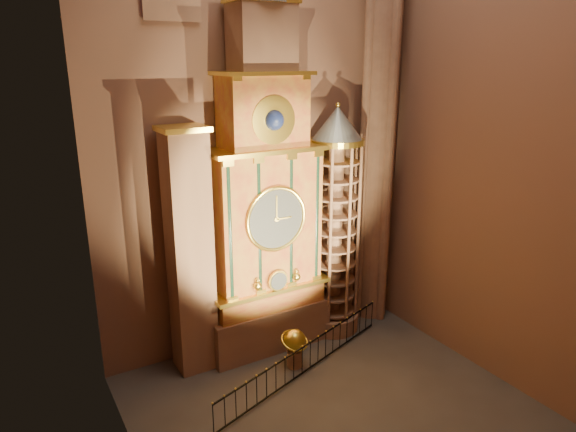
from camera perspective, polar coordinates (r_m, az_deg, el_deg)
floor at (r=20.91m, az=4.48°, el=-19.99°), size 14.00×14.00×0.00m
wall_back at (r=21.90m, az=-4.09°, el=12.88°), size 22.00×0.00×22.00m
wall_left at (r=13.90m, az=-19.12°, el=9.62°), size 0.00×22.00×22.00m
wall_right at (r=21.62m, az=20.92°, el=11.78°), size 0.00×22.00×22.00m
astronomical_clock at (r=21.74m, az=-2.62°, el=1.28°), size 5.60×2.41×16.70m
portrait_tower at (r=20.94m, az=-10.84°, el=-4.04°), size 1.80×1.60×10.20m
stair_turret at (r=23.72m, az=5.20°, el=-0.98°), size 2.50×2.50×10.80m
gothic_pier at (r=24.46m, az=10.24°, el=13.09°), size 2.04×2.04×22.00m
celestial_globe at (r=22.33m, az=0.73°, el=-14.11°), size 1.39×1.33×1.71m
iron_railing at (r=22.10m, az=2.04°, el=-15.50°), size 9.64×3.24×1.27m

